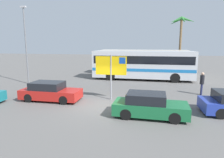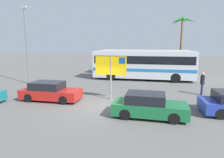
{
  "view_description": "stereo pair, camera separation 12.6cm",
  "coord_description": "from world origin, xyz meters",
  "px_view_note": "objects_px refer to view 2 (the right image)",
  "views": [
    {
      "loc": [
        3.03,
        -11.88,
        3.96
      ],
      "look_at": [
        0.06,
        2.78,
        1.3
      ],
      "focal_mm": 31.85,
      "sensor_mm": 36.0,
      "label": 1
    },
    {
      "loc": [
        3.16,
        -11.86,
        3.96
      ],
      "look_at": [
        0.06,
        2.78,
        1.3
      ],
      "focal_mm": 31.85,
      "sensor_mm": 36.0,
      "label": 2
    }
  ],
  "objects_px": {
    "car_red": "(50,91)",
    "car_green": "(149,106)",
    "bus_front_coach": "(143,64)",
    "bus_rear_coach": "(144,61)",
    "pedestrian_near_sign": "(202,82)",
    "ferry_sign": "(112,67)"
  },
  "relations": [
    {
      "from": "car_red",
      "to": "bus_rear_coach",
      "type": "bearing_deg",
      "value": 66.89
    },
    {
      "from": "car_red",
      "to": "car_green",
      "type": "bearing_deg",
      "value": -14.83
    },
    {
      "from": "bus_rear_coach",
      "to": "car_red",
      "type": "distance_m",
      "value": 14.82
    },
    {
      "from": "bus_front_coach",
      "to": "car_green",
      "type": "xyz_separation_m",
      "value": [
        0.95,
        -11.56,
        -1.15
      ]
    },
    {
      "from": "ferry_sign",
      "to": "pedestrian_near_sign",
      "type": "relative_size",
      "value": 1.79
    },
    {
      "from": "bus_front_coach",
      "to": "car_green",
      "type": "relative_size",
      "value": 2.72
    },
    {
      "from": "ferry_sign",
      "to": "car_red",
      "type": "distance_m",
      "value": 4.67
    },
    {
      "from": "ferry_sign",
      "to": "car_green",
      "type": "relative_size",
      "value": 0.8
    },
    {
      "from": "bus_rear_coach",
      "to": "pedestrian_near_sign",
      "type": "xyz_separation_m",
      "value": [
        4.99,
        -9.78,
        -0.72
      ]
    },
    {
      "from": "bus_rear_coach",
      "to": "pedestrian_near_sign",
      "type": "height_order",
      "value": "bus_rear_coach"
    },
    {
      "from": "bus_rear_coach",
      "to": "pedestrian_near_sign",
      "type": "distance_m",
      "value": 11.0
    },
    {
      "from": "pedestrian_near_sign",
      "to": "bus_rear_coach",
      "type": "bearing_deg",
      "value": 140.47
    },
    {
      "from": "car_red",
      "to": "car_green",
      "type": "height_order",
      "value": "same"
    },
    {
      "from": "car_green",
      "to": "bus_front_coach",
      "type": "bearing_deg",
      "value": 96.17
    },
    {
      "from": "pedestrian_near_sign",
      "to": "car_red",
      "type": "bearing_deg",
      "value": -137.33
    },
    {
      "from": "bus_front_coach",
      "to": "pedestrian_near_sign",
      "type": "relative_size",
      "value": 6.1
    },
    {
      "from": "car_green",
      "to": "bus_rear_coach",
      "type": "bearing_deg",
      "value": 95.37
    },
    {
      "from": "bus_rear_coach",
      "to": "car_green",
      "type": "bearing_deg",
      "value": -86.13
    },
    {
      "from": "bus_front_coach",
      "to": "bus_rear_coach",
      "type": "distance_m",
      "value": 3.87
    },
    {
      "from": "ferry_sign",
      "to": "bus_rear_coach",
      "type": "bearing_deg",
      "value": 81.97
    },
    {
      "from": "bus_front_coach",
      "to": "bus_rear_coach",
      "type": "bearing_deg",
      "value": 91.47
    },
    {
      "from": "ferry_sign",
      "to": "car_green",
      "type": "height_order",
      "value": "ferry_sign"
    }
  ]
}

